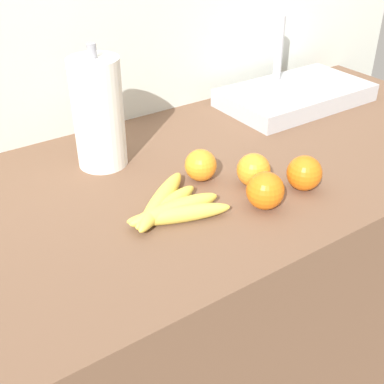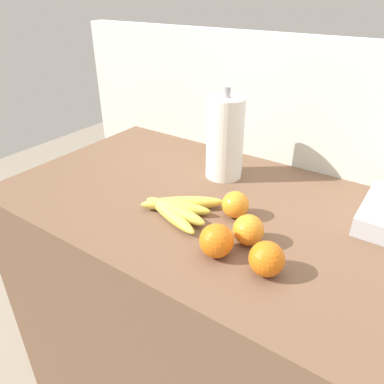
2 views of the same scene
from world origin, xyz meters
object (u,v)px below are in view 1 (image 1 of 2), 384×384
at_px(orange_far_right, 304,173).
at_px(sink_basin, 295,94).
at_px(orange_right, 254,170).
at_px(orange_center, 265,191).
at_px(banana_bunch, 170,207).
at_px(paper_towel_roll, 98,114).
at_px(orange_back_left, 201,165).

bearing_deg(orange_far_right, sink_basin, 47.85).
height_order(orange_right, orange_far_right, orange_far_right).
bearing_deg(orange_center, sink_basin, 39.78).
height_order(orange_right, orange_center, orange_center).
relative_size(orange_right, sink_basin, 0.17).
bearing_deg(orange_right, orange_far_right, -42.53).
bearing_deg(banana_bunch, orange_right, -1.01).
distance_m(orange_right, orange_center, 0.09).
bearing_deg(sink_basin, orange_right, -144.48).
height_order(banana_bunch, orange_far_right, orange_far_right).
bearing_deg(orange_right, paper_towel_roll, 129.66).
xyz_separation_m(orange_far_right, paper_towel_roll, (-0.30, 0.34, 0.09)).
distance_m(orange_center, orange_far_right, 0.11).
bearing_deg(orange_right, sink_basin, 35.52).
height_order(banana_bunch, orange_right, orange_right).
relative_size(orange_center, sink_basin, 0.18).
relative_size(orange_far_right, paper_towel_roll, 0.27).
bearing_deg(orange_right, banana_bunch, 178.99).
height_order(paper_towel_roll, sink_basin, paper_towel_roll).
bearing_deg(orange_far_right, paper_towel_roll, 131.47).
height_order(orange_center, paper_towel_roll, paper_towel_roll).
bearing_deg(paper_towel_roll, banana_bunch, -86.70).
height_order(orange_center, sink_basin, sink_basin).
relative_size(paper_towel_roll, sink_basin, 0.64).
xyz_separation_m(banana_bunch, orange_center, (0.17, -0.08, 0.02)).
xyz_separation_m(orange_back_left, paper_towel_roll, (-0.14, 0.18, 0.09)).
bearing_deg(sink_basin, paper_towel_roll, -178.24).
relative_size(orange_center, paper_towel_roll, 0.28).
distance_m(banana_bunch, orange_center, 0.19).
xyz_separation_m(orange_right, orange_back_left, (-0.08, 0.08, -0.00)).
height_order(orange_back_left, sink_basin, sink_basin).
xyz_separation_m(banana_bunch, orange_far_right, (0.28, -0.07, 0.02)).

